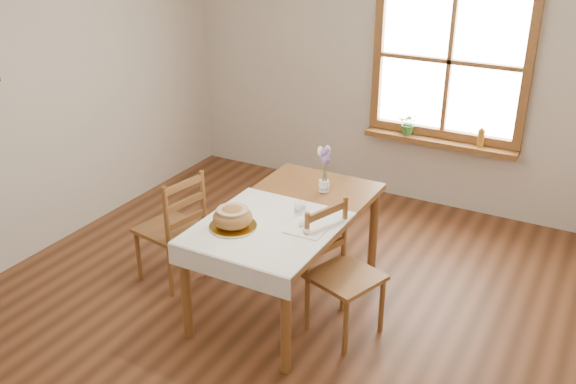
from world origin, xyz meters
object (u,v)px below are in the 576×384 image
at_px(dining_table, 288,221).
at_px(flower_vase, 324,187).
at_px(chair_right, 346,275).
at_px(chair_left, 170,227).
at_px(bread_plate, 233,227).

relative_size(dining_table, flower_vase, 17.98).
bearing_deg(chair_right, chair_left, 109.97).
distance_m(dining_table, bread_plate, 0.48).
xyz_separation_m(bread_plate, flower_vase, (0.28, 0.84, 0.03)).
relative_size(chair_left, flower_vase, 10.49).
bearing_deg(chair_left, flower_vase, 130.19).
height_order(chair_left, bread_plate, chair_left).
relative_size(dining_table, chair_left, 1.71).
bearing_deg(flower_vase, dining_table, -101.52).
relative_size(chair_right, bread_plate, 2.91).
bearing_deg(chair_left, bread_plate, 82.63).
bearing_deg(bread_plate, chair_left, 162.82).
relative_size(chair_left, chair_right, 1.01).
height_order(chair_right, bread_plate, chair_right).
xyz_separation_m(dining_table, chair_left, (-0.95, -0.19, -0.20)).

